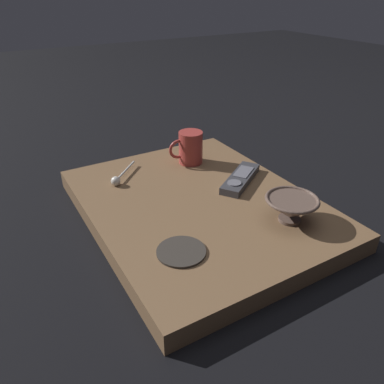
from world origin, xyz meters
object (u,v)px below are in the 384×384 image
tv_remote_near (240,179)px  cereal_bowl (291,208)px  coffee_mug (190,148)px  drink_coaster (181,251)px  teaspoon (118,179)px

tv_remote_near → cereal_bowl: bearing=-94.5°
coffee_mug → drink_coaster: (-0.23, -0.37, -0.05)m
teaspoon → drink_coaster: size_ratio=1.03×
coffee_mug → drink_coaster: 0.44m
teaspoon → tv_remote_near: (0.30, -0.16, -0.00)m
teaspoon → drink_coaster: teaspoon is taller
coffee_mug → tv_remote_near: size_ratio=0.58×
cereal_bowl → teaspoon: 0.47m
coffee_mug → tv_remote_near: (0.06, -0.18, -0.04)m
cereal_bowl → drink_coaster: 0.28m
tv_remote_near → drink_coaster: size_ratio=1.78×
cereal_bowl → teaspoon: bearing=126.5°
coffee_mug → teaspoon: (-0.24, -0.02, -0.04)m
cereal_bowl → tv_remote_near: bearing=85.5°
tv_remote_near → drink_coaster: tv_remote_near is taller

